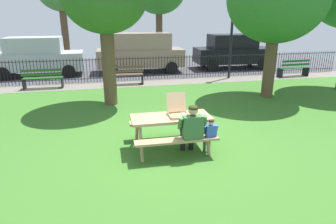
{
  "coord_description": "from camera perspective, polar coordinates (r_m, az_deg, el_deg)",
  "views": [
    {
      "loc": [
        -1.63,
        -6.14,
        2.92
      ],
      "look_at": [
        -0.2,
        0.26,
        0.75
      ],
      "focal_mm": 31.0,
      "sensor_mm": 36.0,
      "label": 1
    }
  ],
  "objects": [
    {
      "name": "ground",
      "position": [
        8.6,
        -0.94,
        -1.6
      ],
      "size": [
        28.0,
        11.57,
        0.02
      ],
      "primitive_type": "cube",
      "color": "#386C26"
    },
    {
      "name": "cobblestone_walkway",
      "position": [
        13.43,
        -5.36,
        5.66
      ],
      "size": [
        28.0,
        1.4,
        0.01
      ],
      "primitive_type": "cube",
      "color": "slate"
    },
    {
      "name": "street_asphalt",
      "position": [
        18.01,
        -7.33,
        8.82
      ],
      "size": [
        28.0,
        7.98,
        0.01
      ],
      "primitive_type": "cube",
      "color": "#424247"
    },
    {
      "name": "picnic_table_foreground",
      "position": [
        6.61,
        0.56,
        -2.28
      ],
      "size": [
        1.82,
        1.5,
        0.79
      ],
      "color": "#9E855D",
      "rests_on": "ground"
    },
    {
      "name": "pizza_box_open",
      "position": [
        6.59,
        1.97,
        0.09
      ],
      "size": [
        0.45,
        0.53,
        0.49
      ],
      "color": "tan",
      "rests_on": "picnic_table_foreground"
    },
    {
      "name": "adult_at_table",
      "position": [
        6.21,
        4.65,
        -3.11
      ],
      "size": [
        0.61,
        0.59,
        1.19
      ],
      "color": "black",
      "rests_on": "ground"
    },
    {
      "name": "child_at_table",
      "position": [
        6.37,
        8.22,
        -4.13
      ],
      "size": [
        0.33,
        0.32,
        0.84
      ],
      "color": "#414141",
      "rests_on": "ground"
    },
    {
      "name": "iron_fence_streetside",
      "position": [
        14.0,
        -5.81,
        8.56
      ],
      "size": [
        21.72,
        0.03,
        1.12
      ],
      "color": "black",
      "rests_on": "ground"
    },
    {
      "name": "park_bench_left",
      "position": [
        13.35,
        -23.4,
        6.01
      ],
      "size": [
        1.6,
        0.46,
        0.85
      ],
      "color": "#285724",
      "rests_on": "ground"
    },
    {
      "name": "park_bench_center",
      "position": [
        13.14,
        -8.41,
        7.14
      ],
      "size": [
        1.61,
        0.5,
        0.85
      ],
      "color": "brown",
      "rests_on": "ground"
    },
    {
      "name": "park_bench_right",
      "position": [
        16.13,
        23.46,
        7.89
      ],
      "size": [
        1.62,
        0.53,
        0.85
      ],
      "color": "#255932",
      "rests_on": "ground"
    },
    {
      "name": "lamp_post_walkway",
      "position": [
        14.53,
        12.47,
        16.04
      ],
      "size": [
        0.28,
        0.28,
        4.0
      ],
      "color": "black",
      "rests_on": "ground"
    },
    {
      "name": "parked_car_far_left",
      "position": [
        16.31,
        -24.31,
        9.99
      ],
      "size": [
        4.43,
        1.96,
        1.94
      ],
      "color": "#B0B9BC",
      "rests_on": "ground"
    },
    {
      "name": "parked_car_left",
      "position": [
        16.1,
        -5.47,
        11.74
      ],
      "size": [
        4.67,
        2.1,
        2.08
      ],
      "color": "gray",
      "rests_on": "ground"
    },
    {
      "name": "parked_car_center",
      "position": [
        17.62,
        12.62,
        11.65
      ],
      "size": [
        4.49,
        2.1,
        1.94
      ],
      "color": "black",
      "rests_on": "ground"
    },
    {
      "name": "far_tree_midright",
      "position": [
        25.09,
        15.54,
        20.5
      ],
      "size": [
        2.78,
        2.78,
        5.49
      ],
      "color": "brown",
      "rests_on": "ground"
    }
  ]
}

